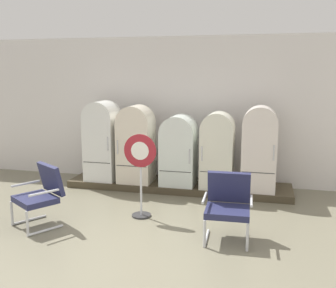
{
  "coord_description": "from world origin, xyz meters",
  "views": [
    {
      "loc": [
        1.64,
        -4.55,
        2.38
      ],
      "look_at": [
        -0.15,
        2.75,
        0.98
      ],
      "focal_mm": 41.67,
      "sensor_mm": 36.0,
      "label": 1
    }
  ],
  "objects_px": {
    "refrigerator_3": "(217,148)",
    "armchair_left": "(41,192)",
    "armchair_right": "(228,203)",
    "sign_stand": "(141,174)",
    "refrigerator_1": "(136,142)",
    "refrigerator_0": "(102,138)",
    "refrigerator_4": "(259,146)",
    "refrigerator_2": "(179,148)"
  },
  "relations": [
    {
      "from": "refrigerator_1",
      "to": "sign_stand",
      "type": "xyz_separation_m",
      "value": [
        0.59,
        -1.56,
        -0.24
      ]
    },
    {
      "from": "refrigerator_2",
      "to": "sign_stand",
      "type": "relative_size",
      "value": 1.0
    },
    {
      "from": "refrigerator_3",
      "to": "refrigerator_4",
      "type": "height_order",
      "value": "refrigerator_4"
    },
    {
      "from": "refrigerator_0",
      "to": "refrigerator_4",
      "type": "height_order",
      "value": "refrigerator_0"
    },
    {
      "from": "refrigerator_0",
      "to": "refrigerator_3",
      "type": "bearing_deg",
      "value": -0.47
    },
    {
      "from": "refrigerator_2",
      "to": "armchair_right",
      "type": "bearing_deg",
      "value": -60.87
    },
    {
      "from": "refrigerator_0",
      "to": "armchair_right",
      "type": "bearing_deg",
      "value": -36.87
    },
    {
      "from": "refrigerator_2",
      "to": "sign_stand",
      "type": "bearing_deg",
      "value": -100.59
    },
    {
      "from": "refrigerator_3",
      "to": "refrigerator_4",
      "type": "bearing_deg",
      "value": 0.69
    },
    {
      "from": "refrigerator_1",
      "to": "sign_stand",
      "type": "relative_size",
      "value": 1.13
    },
    {
      "from": "refrigerator_4",
      "to": "armchair_left",
      "type": "bearing_deg",
      "value": -145.09
    },
    {
      "from": "refrigerator_4",
      "to": "armchair_right",
      "type": "relative_size",
      "value": 1.69
    },
    {
      "from": "refrigerator_1",
      "to": "refrigerator_3",
      "type": "bearing_deg",
      "value": 0.32
    },
    {
      "from": "sign_stand",
      "to": "armchair_right",
      "type": "bearing_deg",
      "value": -19.62
    },
    {
      "from": "refrigerator_0",
      "to": "refrigerator_1",
      "type": "relative_size",
      "value": 1.04
    },
    {
      "from": "armchair_right",
      "to": "sign_stand",
      "type": "distance_m",
      "value": 1.58
    },
    {
      "from": "refrigerator_2",
      "to": "refrigerator_3",
      "type": "distance_m",
      "value": 0.78
    },
    {
      "from": "refrigerator_2",
      "to": "armchair_left",
      "type": "xyz_separation_m",
      "value": [
        -1.7,
        -2.29,
        -0.34
      ]
    },
    {
      "from": "refrigerator_3",
      "to": "armchair_left",
      "type": "distance_m",
      "value": 3.38
    },
    {
      "from": "refrigerator_3",
      "to": "armchair_right",
      "type": "relative_size",
      "value": 1.55
    },
    {
      "from": "refrigerator_2",
      "to": "refrigerator_4",
      "type": "height_order",
      "value": "refrigerator_4"
    },
    {
      "from": "refrigerator_1",
      "to": "refrigerator_2",
      "type": "bearing_deg",
      "value": 1.94
    },
    {
      "from": "refrigerator_2",
      "to": "refrigerator_3",
      "type": "height_order",
      "value": "refrigerator_3"
    },
    {
      "from": "refrigerator_1",
      "to": "sign_stand",
      "type": "height_order",
      "value": "refrigerator_1"
    },
    {
      "from": "refrigerator_2",
      "to": "refrigerator_1",
      "type": "bearing_deg",
      "value": -178.06
    },
    {
      "from": "armchair_left",
      "to": "armchair_right",
      "type": "bearing_deg",
      "value": 3.59
    },
    {
      "from": "refrigerator_0",
      "to": "refrigerator_4",
      "type": "bearing_deg",
      "value": -0.19
    },
    {
      "from": "refrigerator_3",
      "to": "armchair_right",
      "type": "bearing_deg",
      "value": -79.13
    },
    {
      "from": "refrigerator_3",
      "to": "sign_stand",
      "type": "height_order",
      "value": "refrigerator_3"
    },
    {
      "from": "refrigerator_1",
      "to": "sign_stand",
      "type": "bearing_deg",
      "value": -69.07
    },
    {
      "from": "refrigerator_0",
      "to": "armchair_right",
      "type": "distance_m",
      "value": 3.55
    },
    {
      "from": "refrigerator_3",
      "to": "refrigerator_1",
      "type": "bearing_deg",
      "value": -179.68
    },
    {
      "from": "refrigerator_2",
      "to": "armchair_left",
      "type": "height_order",
      "value": "refrigerator_2"
    },
    {
      "from": "sign_stand",
      "to": "armchair_left",
      "type": "bearing_deg",
      "value": -153.31
    },
    {
      "from": "refrigerator_4",
      "to": "armchair_left",
      "type": "xyz_separation_m",
      "value": [
        -3.27,
        -2.28,
        -0.46
      ]
    },
    {
      "from": "refrigerator_2",
      "to": "refrigerator_4",
      "type": "distance_m",
      "value": 1.57
    },
    {
      "from": "refrigerator_4",
      "to": "armchair_right",
      "type": "bearing_deg",
      "value": -100.55
    },
    {
      "from": "refrigerator_4",
      "to": "armchair_right",
      "type": "xyz_separation_m",
      "value": [
        -0.39,
        -2.1,
        -0.46
      ]
    },
    {
      "from": "refrigerator_2",
      "to": "sign_stand",
      "type": "xyz_separation_m",
      "value": [
        -0.3,
        -1.59,
        -0.14
      ]
    },
    {
      "from": "refrigerator_0",
      "to": "refrigerator_4",
      "type": "xyz_separation_m",
      "value": [
        3.2,
        -0.01,
        -0.02
      ]
    },
    {
      "from": "refrigerator_1",
      "to": "sign_stand",
      "type": "distance_m",
      "value": 1.68
    },
    {
      "from": "refrigerator_4",
      "to": "sign_stand",
      "type": "xyz_separation_m",
      "value": [
        -1.86,
        -1.57,
        -0.26
      ]
    }
  ]
}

